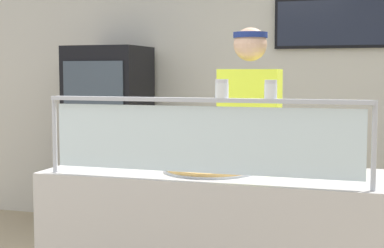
# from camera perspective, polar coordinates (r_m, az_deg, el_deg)

# --- Properties ---
(shop_rear_unit) EXTENTS (6.21, 0.13, 2.70)m
(shop_rear_unit) POSITION_cam_1_polar(r_m,az_deg,el_deg) (5.41, 9.02, 3.69)
(shop_rear_unit) COLOR beige
(shop_rear_unit) RESTS_ON ground
(sneeze_guard) EXTENTS (1.64, 0.06, 0.41)m
(sneeze_guard) POSITION_cam_1_polar(r_m,az_deg,el_deg) (2.84, 0.85, -0.37)
(sneeze_guard) COLOR #B2B5BC
(sneeze_guard) RESTS_ON serving_counter
(pizza_tray) EXTENTS (0.49, 0.49, 0.04)m
(pizza_tray) POSITION_cam_1_polar(r_m,az_deg,el_deg) (3.13, 1.77, -4.37)
(pizza_tray) COLOR #9EA0A8
(pizza_tray) RESTS_ON serving_counter
(pizza_server) EXTENTS (0.09, 0.28, 0.01)m
(pizza_server) POSITION_cam_1_polar(r_m,az_deg,el_deg) (3.10, 2.33, -4.05)
(pizza_server) COLOR #ADAFB7
(pizza_server) RESTS_ON pizza_tray
(parmesan_shaker) EXTENTS (0.07, 0.07, 0.09)m
(parmesan_shaker) POSITION_cam_1_polar(r_m,az_deg,el_deg) (2.80, 2.92, 3.33)
(parmesan_shaker) COLOR white
(parmesan_shaker) RESTS_ON sneeze_guard
(pepper_flake_shaker) EXTENTS (0.06, 0.06, 0.09)m
(pepper_flake_shaker) POSITION_cam_1_polar(r_m,az_deg,el_deg) (2.75, 7.67, 3.25)
(pepper_flake_shaker) COLOR white
(pepper_flake_shaker) RESTS_ON sneeze_guard
(worker_figure) EXTENTS (0.41, 0.50, 1.76)m
(worker_figure) POSITION_cam_1_polar(r_m,az_deg,el_deg) (3.73, 5.66, -2.28)
(worker_figure) COLOR #23232D
(worker_figure) RESTS_ON ground
(drink_fridge) EXTENTS (0.67, 0.63, 1.72)m
(drink_fridge) POSITION_cam_1_polar(r_m,az_deg,el_deg) (5.48, -8.08, -1.52)
(drink_fridge) COLOR black
(drink_fridge) RESTS_ON ground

